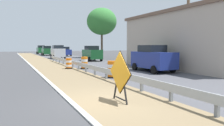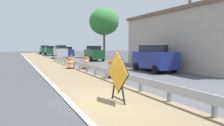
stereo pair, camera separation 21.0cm
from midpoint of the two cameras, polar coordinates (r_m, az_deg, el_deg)
ground_plane at (r=8.49m, az=-1.47°, el=-9.98°), size 160.00×160.00×0.00m
median_dirt_strip at (r=8.74m, az=2.19°, el=-9.54°), size 3.60×120.00×0.01m
far_lane_asphalt at (r=12.18m, az=26.00°, el=-5.97°), size 7.36×120.00×0.00m
curb_near_edge at (r=8.09m, az=-10.12°, el=-10.77°), size 0.20×120.00×0.11m
guardrail_median at (r=10.12m, az=7.92°, el=-4.65°), size 0.18×46.73×0.71m
warning_sign_diamond at (r=8.16m, az=2.31°, el=-3.02°), size 0.08×1.67×1.97m
traffic_barrel_nearest at (r=14.37m, az=0.49°, el=-1.91°), size 0.73×0.73×1.12m
traffic_barrel_close at (r=20.03m, az=-6.70°, el=-0.10°), size 0.73×0.73×1.12m
traffic_barrel_mid at (r=20.41m, az=-10.77°, el=-0.26°), size 0.67×0.67×0.98m
car_lead_near_lane at (r=58.71m, az=-17.52°, el=3.38°), size 1.98×4.25×2.25m
car_trailing_near_lane at (r=45.96m, az=-11.70°, el=3.04°), size 2.11×4.62×1.94m
car_lead_far_lane at (r=50.27m, az=-16.13°, el=3.18°), size 2.14×4.55×2.12m
car_mid_far_lane at (r=30.95m, az=-4.61°, el=2.60°), size 2.10×4.50×2.14m
car_trailing_far_lane at (r=37.41m, az=-13.43°, el=2.90°), size 2.09×4.35×2.24m
car_distant_a at (r=18.19m, az=11.41°, el=1.22°), size 2.06×4.22×2.20m
roadside_shop_near at (r=22.84m, az=22.13°, el=5.63°), size 8.56×13.79×5.35m
utility_pole_near at (r=19.65m, az=20.16°, el=10.63°), size 0.24×1.80×8.28m
bush_roadside at (r=20.56m, az=11.98°, el=0.97°), size 3.43×3.43×1.75m
tree_roadside at (r=39.08m, az=-1.95°, el=10.94°), size 5.33×5.33×8.88m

